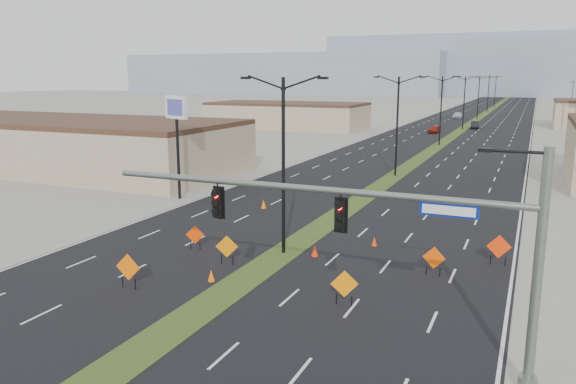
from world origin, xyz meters
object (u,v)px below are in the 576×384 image
at_px(car_left, 434,129).
at_px(cone_0, 211,276).
at_px(streetlight_4, 479,96).
at_px(construction_sign_0, 195,236).
at_px(car_far, 458,115).
at_px(construction_sign_2, 227,248).
at_px(streetlight_1, 397,123).
at_px(streetlight_2, 441,108).
at_px(signal_mast, 392,233).
at_px(streetlight_5, 488,93).
at_px(construction_sign_3, 344,285).
at_px(construction_sign_5, 499,248).
at_px(pole_sign_west, 176,116).
at_px(car_mid, 475,125).
at_px(cone_1, 315,251).
at_px(streetlight_3, 464,101).
at_px(construction_sign_1, 128,268).
at_px(cone_3, 264,204).
at_px(cone_2, 374,241).
at_px(streetlight_6, 495,91).
at_px(construction_sign_4, 434,259).
at_px(streetlight_0, 283,161).

relative_size(car_left, cone_0, 6.55).
height_order(streetlight_4, construction_sign_0, streetlight_4).
distance_m(car_far, construction_sign_2, 116.42).
relative_size(streetlight_1, streetlight_2, 1.00).
bearing_deg(signal_mast, streetlight_5, 93.26).
distance_m(streetlight_5, construction_sign_3, 146.01).
relative_size(construction_sign_5, pole_sign_west, 0.20).
bearing_deg(car_mid, cone_1, -96.14).
distance_m(signal_mast, car_mid, 96.79).
bearing_deg(car_mid, car_left, -121.58).
height_order(construction_sign_0, cone_1, construction_sign_0).
xyz_separation_m(signal_mast, streetlight_1, (-8.56, 38.00, 0.63)).
xyz_separation_m(signal_mast, car_mid, (-6.56, 96.48, -4.08)).
relative_size(streetlight_3, construction_sign_1, 5.74).
bearing_deg(cone_0, cone_3, 106.72).
bearing_deg(cone_2, streetlight_1, 100.27).
distance_m(streetlight_2, construction_sign_3, 62.24).
relative_size(streetlight_6, construction_sign_5, 5.87).
height_order(car_left, construction_sign_5, construction_sign_5).
xyz_separation_m(construction_sign_0, cone_2, (9.49, 4.96, -0.56)).
relative_size(streetlight_3, car_far, 2.06).
height_order(streetlight_4, construction_sign_3, streetlight_4).
xyz_separation_m(streetlight_1, streetlight_2, (0.00, 28.00, 0.00)).
distance_m(car_left, construction_sign_4, 75.76).
height_order(construction_sign_0, pole_sign_west, pole_sign_west).
bearing_deg(car_left, streetlight_0, -79.83).
bearing_deg(construction_sign_3, streetlight_4, 70.14).
height_order(streetlight_2, pole_sign_west, streetlight_2).
bearing_deg(cone_1, signal_mast, -56.67).
xyz_separation_m(streetlight_4, car_left, (-3.75, -37.57, -4.75)).
distance_m(construction_sign_5, cone_1, 9.98).
bearing_deg(construction_sign_4, car_far, 99.91).
bearing_deg(signal_mast, streetlight_6, 92.75).
xyz_separation_m(car_left, car_far, (-0.91, 38.92, 0.04)).
xyz_separation_m(streetlight_3, streetlight_4, (0.00, 28.00, 0.00)).
bearing_deg(cone_2, cone_0, -122.85).
xyz_separation_m(streetlight_3, construction_sign_4, (8.57, -84.32, -4.51)).
bearing_deg(streetlight_0, signal_mast, -49.46).
bearing_deg(construction_sign_0, construction_sign_1, -106.60).
height_order(cone_0, cone_2, cone_0).
height_order(car_mid, cone_2, car_mid).
relative_size(streetlight_2, cone_3, 14.61).
xyz_separation_m(streetlight_5, construction_sign_4, (8.57, -140.32, -4.51)).
xyz_separation_m(streetlight_4, cone_3, (-6.00, -102.42, -5.08)).
height_order(streetlight_5, construction_sign_0, streetlight_5).
xyz_separation_m(streetlight_3, streetlight_6, (0.00, 84.00, 0.00)).
height_order(construction_sign_0, construction_sign_1, construction_sign_1).
bearing_deg(streetlight_5, car_far, -99.92).
distance_m(streetlight_0, construction_sign_3, 9.22).
distance_m(streetlight_3, cone_3, 74.83).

